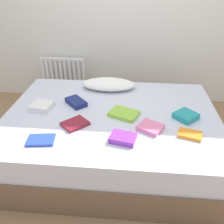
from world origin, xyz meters
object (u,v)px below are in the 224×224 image
radiator (63,75)px  textbook_pink (150,127)px  pillow (109,84)px  textbook_lime (124,114)px  bed (112,135)px  textbook_orange (190,134)px  textbook_blue (41,140)px  textbook_navy (76,102)px  textbook_purple (123,138)px  textbook_teal (186,116)px  textbook_white (42,106)px  textbook_maroon (75,124)px

radiator → textbook_pink: bearing=-51.5°
radiator → pillow: bearing=-43.4°
textbook_lime → pillow: bearing=132.7°
textbook_pink → textbook_lime: bearing=168.4°
textbook_pink → pillow: bearing=148.9°
bed → radiator: radiator is taller
textbook_orange → textbook_blue: size_ratio=0.88×
bed → textbook_navy: 0.48m
bed → pillow: bearing=98.8°
textbook_purple → textbook_teal: textbook_teal is taller
textbook_pink → textbook_lime: 0.31m
radiator → textbook_blue: 1.71m
textbook_white → textbook_lime: textbook_white is taller
pillow → textbook_lime: 0.59m
pillow → textbook_lime: pillow is taller
textbook_teal → textbook_lime: bearing=-134.0°
textbook_purple → textbook_teal: (0.54, 0.38, 0.00)m
textbook_pink → textbook_purple: bearing=-111.5°
bed → textbook_teal: textbook_teal is taller
textbook_lime → textbook_blue: size_ratio=1.20×
bed → textbook_blue: 0.74m
textbook_lime → textbook_white: bearing=-160.5°
pillow → textbook_purple: 0.96m
textbook_pink → textbook_maroon: 0.64m
bed → textbook_teal: (0.67, -0.03, 0.28)m
bed → textbook_lime: (0.12, -0.03, 0.27)m
textbook_blue → textbook_teal: textbook_teal is taller
radiator → textbook_white: 1.20m
textbook_navy → textbook_purple: bearing=0.0°
radiator → textbook_purple: 1.86m
textbook_lime → textbook_purple: (0.01, -0.38, 0.01)m
textbook_white → textbook_pink: bearing=-4.3°
bed → textbook_navy: bearing=159.8°
textbook_purple → textbook_teal: bearing=47.3°
pillow → textbook_blue: 1.09m
pillow → textbook_white: pillow is taller
textbook_blue → textbook_navy: 0.62m
pillow → textbook_white: (-0.59, -0.51, -0.03)m
textbook_orange → textbook_maroon: size_ratio=0.89×
textbook_lime → textbook_blue: (-0.62, -0.44, -0.01)m
textbook_lime → textbook_navy: size_ratio=1.11×
pillow → textbook_pink: (0.43, -0.76, -0.03)m
textbook_teal → textbook_pink: bearing=-101.9°
textbook_purple → pillow: bearing=115.0°
radiator → textbook_white: (0.12, -1.18, 0.16)m
bed → radiator: size_ratio=3.21×
radiator → textbook_lime: radiator is taller
textbook_white → textbook_purple: 0.91m
textbook_blue → textbook_purple: size_ratio=1.06×
radiator → textbook_purple: bearing=-60.2°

